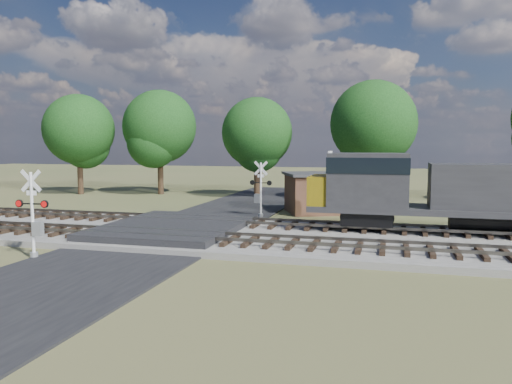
% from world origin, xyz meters
% --- Properties ---
extents(ground, '(160.00, 160.00, 0.00)m').
position_xyz_m(ground, '(0.00, 0.00, 0.00)').
color(ground, '#47502B').
rests_on(ground, ground).
extents(ballast_bed, '(140.00, 10.00, 0.30)m').
position_xyz_m(ballast_bed, '(10.00, 0.50, 0.15)').
color(ballast_bed, gray).
rests_on(ballast_bed, ground).
extents(road, '(7.00, 60.00, 0.08)m').
position_xyz_m(road, '(0.00, 0.00, 0.04)').
color(road, black).
rests_on(road, ground).
extents(crossing_panel, '(7.00, 9.00, 0.62)m').
position_xyz_m(crossing_panel, '(0.00, 0.50, 0.32)').
color(crossing_panel, '#262628').
rests_on(crossing_panel, ground).
extents(track_near, '(140.00, 2.60, 0.33)m').
position_xyz_m(track_near, '(3.12, -2.00, 0.41)').
color(track_near, black).
rests_on(track_near, ballast_bed).
extents(track_far, '(140.00, 2.60, 0.33)m').
position_xyz_m(track_far, '(3.12, 3.00, 0.41)').
color(track_far, black).
rests_on(track_far, ballast_bed).
extents(crossing_signal_near, '(1.55, 0.34, 3.84)m').
position_xyz_m(crossing_signal_near, '(-3.39, -6.30, 1.60)').
color(crossing_signal_near, silver).
rests_on(crossing_signal_near, ground).
extents(crossing_signal_far, '(1.53, 0.34, 3.79)m').
position_xyz_m(crossing_signal_far, '(2.86, 7.78, 1.58)').
color(crossing_signal_far, silver).
rests_on(crossing_signal_far, ground).
extents(equipment_shed, '(5.52, 5.52, 2.87)m').
position_xyz_m(equipment_shed, '(6.13, 11.16, 1.45)').
color(equipment_shed, '#48301F').
rests_on(equipment_shed, ground).
extents(treeline, '(83.54, 9.90, 10.79)m').
position_xyz_m(treeline, '(9.48, 19.34, 6.43)').
color(treeline, black).
rests_on(treeline, ground).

